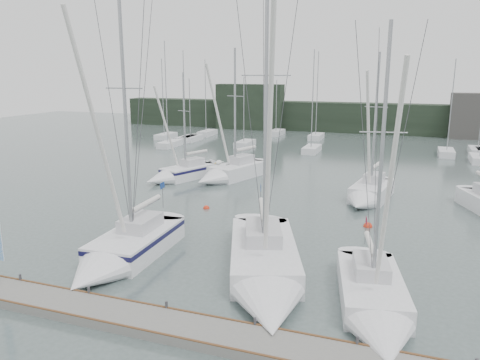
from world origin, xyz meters
The scene contains 15 objects.
ground centered at (0.00, 0.00, 0.00)m, with size 160.00×160.00×0.00m, color #465653.
dock centered at (0.00, -5.00, 0.20)m, with size 24.00×2.00×0.40m, color #62625E.
far_treeline centered at (0.00, 62.00, 2.50)m, with size 90.00×4.00×5.00m, color black.
far_building_left centered at (-20.00, 60.00, 4.00)m, with size 12.00×3.00×8.00m, color black.
mast_forest centered at (1.21, 44.27, 0.48)m, with size 59.57×21.46×14.67m.
sailboat_near_left centered at (-7.06, 0.02, 0.64)m, with size 3.51×9.89×15.91m.
sailboat_near_center centered at (1.18, 0.14, 0.60)m, with size 7.28×12.50×17.21m.
sailboat_near_right centered at (6.48, -1.28, 0.52)m, with size 4.40×9.29×13.26m.
sailboat_mid_a centered at (-13.44, 19.22, 0.59)m, with size 5.29×8.27×10.98m.
sailboat_mid_b centered at (-9.00, 20.85, 0.63)m, with size 5.47×9.22×13.28m.
sailboat_mid_c centered at (4.50, 17.23, 0.62)m, with size 3.70×7.63×12.53m.
buoy_a centered at (-1.89, 9.73, 0.00)m, with size 0.53×0.53×0.53m, color red.
buoy_b centered at (5.08, 11.15, 0.00)m, with size 0.61×0.61×0.61m, color red.
buoy_c centered at (-6.98, 11.36, 0.00)m, with size 0.49×0.49×0.49m, color red.
seagull centered at (-0.83, -0.86, 6.25)m, with size 1.09×0.53×0.22m.
Camera 1 is at (7.19, -20.15, 10.31)m, focal length 35.00 mm.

